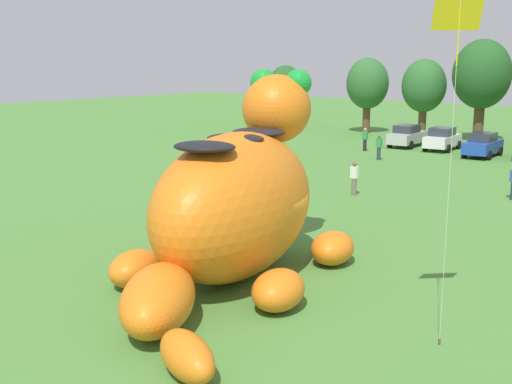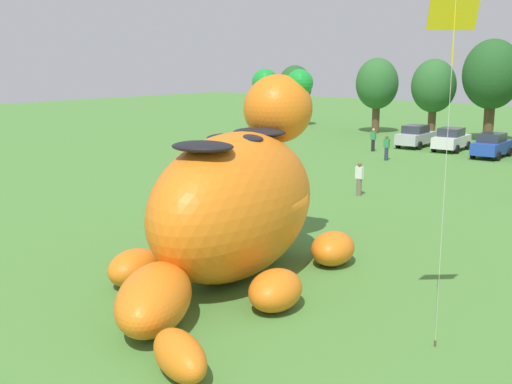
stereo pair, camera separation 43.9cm
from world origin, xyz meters
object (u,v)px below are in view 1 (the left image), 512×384
spectator_near_inflatable (354,179)px  spectator_mid_field (365,140)px  car_silver (407,136)px  tethered_flying_kite (460,3)px  car_blue (483,145)px  spectator_wandering (379,147)px  giant_inflatable_creature (236,203)px  car_white (442,139)px

spectator_near_inflatable → spectator_mid_field: (-7.71, 14.23, 0.00)m
car_silver → tethered_flying_kite: size_ratio=0.47×
car_blue → spectator_wandering: bearing=-129.8°
giant_inflatable_creature → car_blue: bearing=96.5°
giant_inflatable_creature → spectator_mid_field: giant_inflatable_creature is taller
car_blue → car_silver: bearing=167.7°
car_blue → tethered_flying_kite: tethered_flying_kite is taller
car_silver → spectator_mid_field: car_silver is taller
tethered_flying_kite → spectator_mid_field: bearing=123.5°
tethered_flying_kite → spectator_wandering: bearing=122.1°
car_blue → spectator_mid_field: (-7.84, -2.73, -0.01)m
giant_inflatable_creature → tethered_flying_kite: 9.23m
giant_inflatable_creature → car_white: 32.06m
car_blue → tethered_flying_kite: bearing=-70.9°
giant_inflatable_creature → spectator_mid_field: size_ratio=6.79×
car_blue → spectator_mid_field: car_blue is taller
car_silver → car_white: size_ratio=0.99×
spectator_wandering → car_blue: bearing=50.2°
giant_inflatable_creature → car_blue: giant_inflatable_creature is taller
giant_inflatable_creature → car_silver: (-9.91, 31.35, -1.50)m
car_white → spectator_mid_field: 5.89m
spectator_near_inflatable → spectator_wandering: 12.06m
spectator_wandering → car_silver: bearing=102.4°
car_white → spectator_mid_field: (-4.26, -4.07, -0.01)m
car_silver → spectator_wandering: bearing=-77.6°
tethered_flying_kite → car_white: bearing=113.9°
car_silver → spectator_mid_field: 4.36m
car_white → tethered_flying_kite: bearing=-66.1°
car_blue → spectator_near_inflatable: 16.96m
car_blue → spectator_near_inflatable: car_blue is taller
car_silver → tethered_flying_kite: (17.17, -32.12, 7.15)m
car_silver → spectator_near_inflatable: size_ratio=2.45×
spectator_near_inflatable → tethered_flying_kite: bearing=-51.9°
spectator_near_inflatable → spectator_wandering: same height
spectator_near_inflatable → tethered_flying_kite: tethered_flying_kite is taller
giant_inflatable_creature → car_white: (-6.97, 31.26, -1.50)m
car_silver → tethered_flying_kite: 37.11m
spectator_near_inflatable → car_silver: bearing=109.2°
tethered_flying_kite → car_silver: bearing=118.1°
giant_inflatable_creature → car_white: size_ratio=2.73×
giant_inflatable_creature → car_silver: giant_inflatable_creature is taller
car_white → spectator_near_inflatable: bearing=-79.3°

